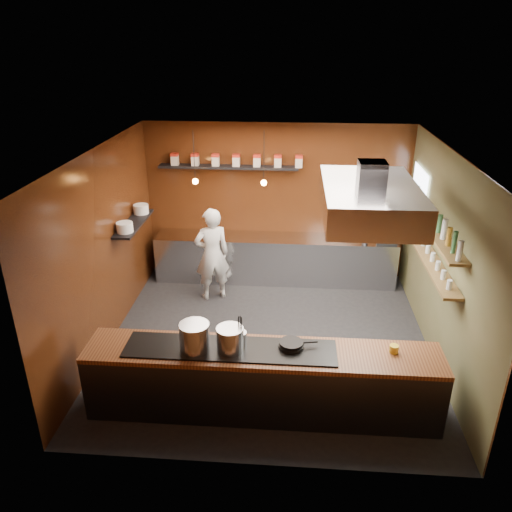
# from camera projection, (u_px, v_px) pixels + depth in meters

# --- Properties ---
(floor) EXTENTS (5.00, 5.00, 0.00)m
(floor) POSITION_uv_depth(u_px,v_px,m) (269.00, 341.00, 7.93)
(floor) COLOR black
(floor) RESTS_ON ground
(back_wall) EXTENTS (5.00, 0.00, 5.00)m
(back_wall) POSITION_uv_depth(u_px,v_px,m) (277.00, 202.00, 9.59)
(back_wall) COLOR #37150A
(back_wall) RESTS_ON ground
(left_wall) EXTENTS (0.00, 5.00, 5.00)m
(left_wall) POSITION_uv_depth(u_px,v_px,m) (104.00, 249.00, 7.49)
(left_wall) COLOR #37150A
(left_wall) RESTS_ON ground
(right_wall) EXTENTS (0.00, 5.00, 5.00)m
(right_wall) POSITION_uv_depth(u_px,v_px,m) (444.00, 260.00, 7.14)
(right_wall) COLOR brown
(right_wall) RESTS_ON ground
(ceiling) EXTENTS (5.00, 5.00, 0.00)m
(ceiling) POSITION_uv_depth(u_px,v_px,m) (271.00, 153.00, 6.70)
(ceiling) COLOR silver
(ceiling) RESTS_ON back_wall
(window_pane) EXTENTS (0.00, 1.00, 1.00)m
(window_pane) POSITION_uv_depth(u_px,v_px,m) (418.00, 197.00, 8.52)
(window_pane) COLOR white
(window_pane) RESTS_ON right_wall
(prep_counter) EXTENTS (4.60, 0.65, 0.90)m
(prep_counter) POSITION_uv_depth(u_px,v_px,m) (275.00, 259.00, 9.72)
(prep_counter) COLOR silver
(prep_counter) RESTS_ON floor
(pass_counter) EXTENTS (4.40, 0.72, 0.94)m
(pass_counter) POSITION_uv_depth(u_px,v_px,m) (262.00, 381.00, 6.28)
(pass_counter) COLOR #38383D
(pass_counter) RESTS_ON floor
(tin_shelf) EXTENTS (2.60, 0.26, 0.04)m
(tin_shelf) POSITION_uv_depth(u_px,v_px,m) (228.00, 167.00, 9.24)
(tin_shelf) COLOR black
(tin_shelf) RESTS_ON back_wall
(plate_shelf) EXTENTS (0.30, 1.40, 0.04)m
(plate_shelf) POSITION_uv_depth(u_px,v_px,m) (134.00, 223.00, 8.37)
(plate_shelf) COLOR black
(plate_shelf) RESTS_ON left_wall
(bottle_shelf_upper) EXTENTS (0.26, 2.80, 0.04)m
(bottle_shelf_upper) POSITION_uv_depth(u_px,v_px,m) (432.00, 225.00, 7.25)
(bottle_shelf_upper) COLOR brown
(bottle_shelf_upper) RESTS_ON right_wall
(bottle_shelf_lower) EXTENTS (0.26, 2.80, 0.04)m
(bottle_shelf_lower) POSITION_uv_depth(u_px,v_px,m) (427.00, 254.00, 7.44)
(bottle_shelf_lower) COLOR brown
(bottle_shelf_lower) RESTS_ON right_wall
(extractor_hood) EXTENTS (1.20, 2.00, 0.72)m
(extractor_hood) POSITION_uv_depth(u_px,v_px,m) (369.00, 199.00, 6.45)
(extractor_hood) COLOR #38383D
(extractor_hood) RESTS_ON ceiling
(pendant_left) EXTENTS (0.10, 0.10, 0.95)m
(pendant_left) POSITION_uv_depth(u_px,v_px,m) (195.00, 178.00, 8.69)
(pendant_left) COLOR black
(pendant_left) RESTS_ON ceiling
(pendant_right) EXTENTS (0.10, 0.10, 0.95)m
(pendant_right) POSITION_uv_depth(u_px,v_px,m) (264.00, 180.00, 8.61)
(pendant_right) COLOR black
(pendant_right) RESTS_ON ceiling
(storage_tins) EXTENTS (2.43, 0.13, 0.22)m
(storage_tins) POSITION_uv_depth(u_px,v_px,m) (236.00, 160.00, 9.17)
(storage_tins) COLOR beige
(storage_tins) RESTS_ON tin_shelf
(plate_stacks) EXTENTS (0.26, 1.16, 0.16)m
(plate_stacks) POSITION_uv_depth(u_px,v_px,m) (133.00, 218.00, 8.33)
(plate_stacks) COLOR white
(plate_stacks) RESTS_ON plate_shelf
(bottles) EXTENTS (0.06, 2.66, 0.24)m
(bottles) POSITION_uv_depth(u_px,v_px,m) (433.00, 216.00, 7.19)
(bottles) COLOR silver
(bottles) RESTS_ON bottle_shelf_upper
(wine_glasses) EXTENTS (0.07, 2.37, 0.13)m
(wine_glasses) POSITION_uv_depth(u_px,v_px,m) (428.00, 249.00, 7.41)
(wine_glasses) COLOR silver
(wine_glasses) RESTS_ON bottle_shelf_lower
(stockpot_large) EXTENTS (0.37, 0.37, 0.36)m
(stockpot_large) POSITION_uv_depth(u_px,v_px,m) (195.00, 337.00, 6.01)
(stockpot_large) COLOR silver
(stockpot_large) RESTS_ON pass_counter
(stockpot_small) EXTENTS (0.35, 0.35, 0.31)m
(stockpot_small) POSITION_uv_depth(u_px,v_px,m) (230.00, 339.00, 6.01)
(stockpot_small) COLOR #B6B8BD
(stockpot_small) RESTS_ON pass_counter
(utensil_crock) EXTENTS (0.19, 0.19, 0.20)m
(utensil_crock) POSITION_uv_depth(u_px,v_px,m) (240.00, 339.00, 6.11)
(utensil_crock) COLOR #B5B8BC
(utensil_crock) RESTS_ON pass_counter
(frying_pan) EXTENTS (0.48, 0.31, 0.08)m
(frying_pan) POSITION_uv_depth(u_px,v_px,m) (291.00, 345.00, 6.11)
(frying_pan) COLOR black
(frying_pan) RESTS_ON pass_counter
(butter_jar) EXTENTS (0.15, 0.15, 0.10)m
(butter_jar) POSITION_uv_depth(u_px,v_px,m) (394.00, 349.00, 6.05)
(butter_jar) COLOR gold
(butter_jar) RESTS_ON pass_counter
(espresso_machine) EXTENTS (0.41, 0.40, 0.37)m
(espresso_machine) POSITION_uv_depth(u_px,v_px,m) (388.00, 232.00, 9.28)
(espresso_machine) COLOR black
(espresso_machine) RESTS_ON prep_counter
(chef) EXTENTS (0.74, 0.62, 1.72)m
(chef) POSITION_uv_depth(u_px,v_px,m) (212.00, 254.00, 8.89)
(chef) COLOR white
(chef) RESTS_ON floor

